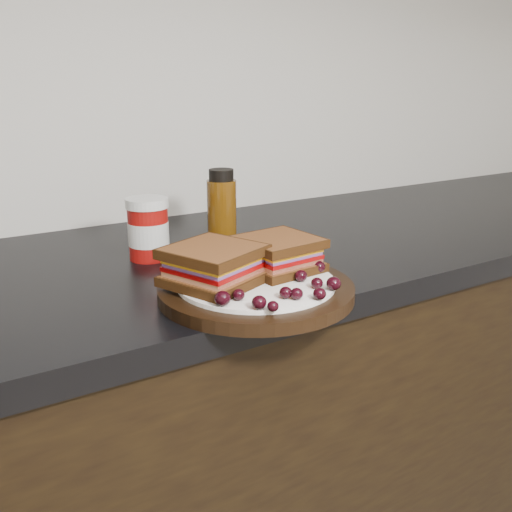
{
  "coord_description": "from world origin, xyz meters",
  "views": [
    {
      "loc": [
        -0.41,
        0.82,
        1.2
      ],
      "look_at": [
        -0.01,
        1.47,
        0.96
      ],
      "focal_mm": 40.0,
      "sensor_mm": 36.0,
      "label": 1
    }
  ],
  "objects_px": {
    "sandwich_left": "(214,265)",
    "condiment_jar": "(148,229)",
    "oil_bottle": "(222,210)",
    "plate": "(256,290)"
  },
  "relations": [
    {
      "from": "sandwich_left",
      "to": "oil_bottle",
      "type": "xyz_separation_m",
      "value": [
        0.13,
        0.22,
        0.02
      ]
    },
    {
      "from": "plate",
      "to": "condiment_jar",
      "type": "bearing_deg",
      "value": 103.88
    },
    {
      "from": "sandwich_left",
      "to": "condiment_jar",
      "type": "xyz_separation_m",
      "value": [
        -0.0,
        0.23,
        0.0
      ]
    },
    {
      "from": "sandwich_left",
      "to": "condiment_jar",
      "type": "relative_size",
      "value": 1.1
    },
    {
      "from": "plate",
      "to": "sandwich_left",
      "type": "relative_size",
      "value": 2.4
    },
    {
      "from": "condiment_jar",
      "to": "plate",
      "type": "bearing_deg",
      "value": -76.12
    },
    {
      "from": "plate",
      "to": "sandwich_left",
      "type": "height_order",
      "value": "sandwich_left"
    },
    {
      "from": "condiment_jar",
      "to": "sandwich_left",
      "type": "bearing_deg",
      "value": -88.8
    },
    {
      "from": "sandwich_left",
      "to": "condiment_jar",
      "type": "height_order",
      "value": "condiment_jar"
    },
    {
      "from": "plate",
      "to": "condiment_jar",
      "type": "xyz_separation_m",
      "value": [
        -0.06,
        0.25,
        0.04
      ]
    }
  ]
}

